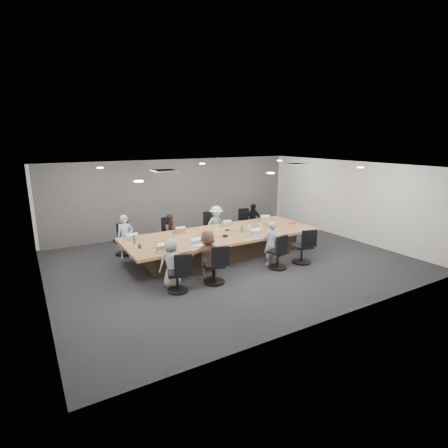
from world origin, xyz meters
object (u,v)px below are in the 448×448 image
laptop_0 (130,239)px  snack_packet (292,223)px  person_1 (172,232)px  chair_2 (212,229)px  person_2 (216,225)px  bottle_green_right (242,229)px  chair_5 (214,268)px  person_5 (208,255)px  chair_0 (123,243)px  chair_6 (278,255)px  mug_brown (140,246)px  canvas_bag (268,224)px  chair_1 (168,236)px  conference_table (222,244)px  person_0 (125,237)px  laptop_1 (178,232)px  person_4 (171,263)px  stapler (225,236)px  chair_3 (247,225)px  person_3 (253,220)px  laptop_2 (224,225)px  bottle_green_left (134,239)px  chair_7 (302,249)px  person_6 (271,243)px  laptop_6 (259,235)px  laptop_3 (262,220)px  chair_4 (177,276)px  laptop_4 (163,251)px  laptop_5 (198,246)px

laptop_0 → snack_packet: 5.36m
person_1 → snack_packet: person_1 is taller
chair_2 → person_2: 0.42m
person_1 → bottle_green_right: size_ratio=5.12×
chair_5 → snack_packet: 4.18m
chair_2 → person_5: 3.53m
chair_0 → laptop_0: (0.00, -0.90, 0.37)m
chair_6 → person_1: size_ratio=0.67×
chair_2 → person_1: 1.71m
chair_0 → chair_2: chair_2 is taller
mug_brown → canvas_bag: bearing=3.0°
chair_1 → chair_2: (1.67, 0.00, 0.02)m
conference_table → person_2: person_2 is taller
person_0 → laptop_1: bearing=-6.5°
person_4 → mug_brown: size_ratio=10.62×
stapler → laptop_1: bearing=153.0°
chair_5 → person_0: size_ratio=0.62×
chair_1 → chair_3: chair_1 is taller
person_1 → person_2: person_2 is taller
person_5 → person_4: bearing=-2.4°
chair_6 → person_3: bearing=53.6°
laptop_2 → bottle_green_left: 3.23m
chair_7 → person_5: person_5 is taller
person_4 → person_3: bearing=-148.0°
person_5 → canvas_bag: 3.29m
person_2 → mug_brown: person_2 is taller
stapler → chair_7: bearing=-14.5°
chair_7 → person_2: bearing=126.0°
person_3 → person_6: person_6 is taller
chair_5 → laptop_1: chair_5 is taller
person_1 → bottle_green_right: person_1 is taller
person_4 → snack_packet: (4.87, 1.20, 0.14)m
laptop_6 → mug_brown: 3.52m
person_6 → chair_5: bearing=5.8°
chair_1 → chair_7: chair_7 is taller
laptop_3 → laptop_6: (-1.26, -1.60, 0.00)m
chair_4 → laptop_2: chair_4 is taller
chair_7 → person_2: 3.27m
person_2 → canvas_bag: size_ratio=4.56×
laptop_1 → bottle_green_right: bearing=153.7°
person_5 → bottle_green_left: 2.17m
laptop_4 → laptop_2: bearing=19.2°
laptop_3 → laptop_4: size_ratio=0.96×
chair_1 → person_4: bearing=52.8°
chair_1 → laptop_4: bearing=48.9°
laptop_1 → person_5: bearing=93.9°
chair_0 → laptop_6: bearing=125.5°
person_5 → laptop_5: person_5 is taller
chair_1 → canvas_bag: canvas_bag is taller
person_2 → laptop_2: (0.00, -0.55, 0.10)m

